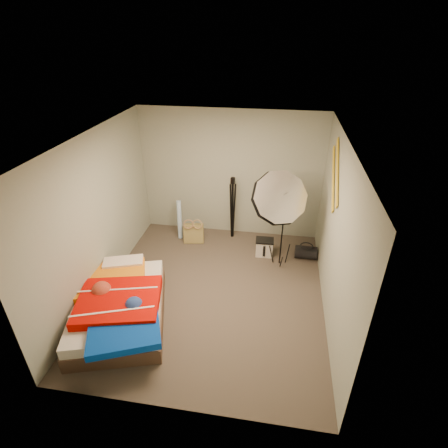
% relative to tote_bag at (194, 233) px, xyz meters
% --- Properties ---
extents(floor, '(4.00, 4.00, 0.00)m').
position_rel_tote_bag_xyz_m(floor, '(0.64, -1.44, -0.19)').
color(floor, '#4E443B').
rests_on(floor, ground).
extents(ceiling, '(4.00, 4.00, 0.00)m').
position_rel_tote_bag_xyz_m(ceiling, '(0.64, -1.44, 2.31)').
color(ceiling, silver).
rests_on(ceiling, wall_back).
extents(wall_back, '(3.50, 0.00, 3.50)m').
position_rel_tote_bag_xyz_m(wall_back, '(0.64, 0.56, 1.06)').
color(wall_back, gray).
rests_on(wall_back, floor).
extents(wall_front, '(3.50, 0.00, 3.50)m').
position_rel_tote_bag_xyz_m(wall_front, '(0.64, -3.44, 1.06)').
color(wall_front, gray).
rests_on(wall_front, floor).
extents(wall_left, '(0.00, 4.00, 4.00)m').
position_rel_tote_bag_xyz_m(wall_left, '(-1.11, -1.44, 1.06)').
color(wall_left, gray).
rests_on(wall_left, floor).
extents(wall_right, '(0.00, 4.00, 4.00)m').
position_rel_tote_bag_xyz_m(wall_right, '(2.39, -1.44, 1.06)').
color(wall_right, gray).
rests_on(wall_right, floor).
extents(tote_bag, '(0.41, 0.23, 0.40)m').
position_rel_tote_bag_xyz_m(tote_bag, '(0.00, 0.00, 0.00)').
color(tote_bag, '#9D8D52').
rests_on(tote_bag, floor).
extents(wrapping_roll, '(0.13, 0.24, 0.78)m').
position_rel_tote_bag_xyz_m(wrapping_roll, '(-0.32, 0.16, 0.20)').
color(wrapping_roll, '#5998DC').
rests_on(wrapping_roll, floor).
extents(camera_case, '(0.31, 0.23, 0.31)m').
position_rel_tote_bag_xyz_m(camera_case, '(1.41, -0.23, -0.04)').
color(camera_case, beige).
rests_on(camera_case, floor).
extents(duffel_bag, '(0.40, 0.25, 0.24)m').
position_rel_tote_bag_xyz_m(duffel_bag, '(2.17, -0.20, -0.07)').
color(duffel_bag, black).
rests_on(duffel_bag, floor).
extents(wall_stripe_upper, '(0.02, 0.91, 0.78)m').
position_rel_tote_bag_xyz_m(wall_stripe_upper, '(2.37, -0.84, 1.76)').
color(wall_stripe_upper, gold).
rests_on(wall_stripe_upper, wall_right).
extents(wall_stripe_lower, '(0.02, 0.91, 0.78)m').
position_rel_tote_bag_xyz_m(wall_stripe_lower, '(2.37, -0.59, 1.56)').
color(wall_stripe_lower, gold).
rests_on(wall_stripe_lower, wall_right).
extents(bed, '(1.73, 2.09, 0.52)m').
position_rel_tote_bag_xyz_m(bed, '(-0.56, -2.22, 0.07)').
color(bed, '#4E372A').
rests_on(bed, floor).
extents(photo_umbrella, '(1.02, 0.86, 1.90)m').
position_rel_tote_bag_xyz_m(photo_umbrella, '(1.58, -0.60, 1.17)').
color(photo_umbrella, black).
rests_on(photo_umbrella, floor).
extents(camera_tripod, '(0.09, 0.09, 1.29)m').
position_rel_tote_bag_xyz_m(camera_tripod, '(0.72, 0.33, 0.54)').
color(camera_tripod, black).
rests_on(camera_tripod, floor).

